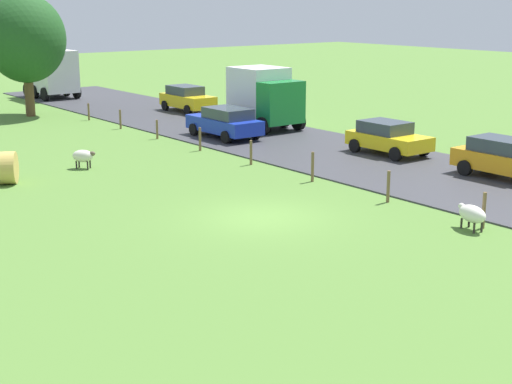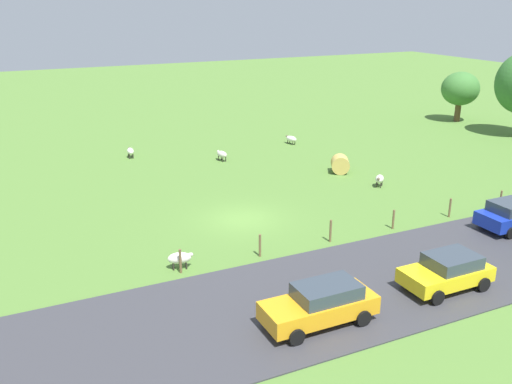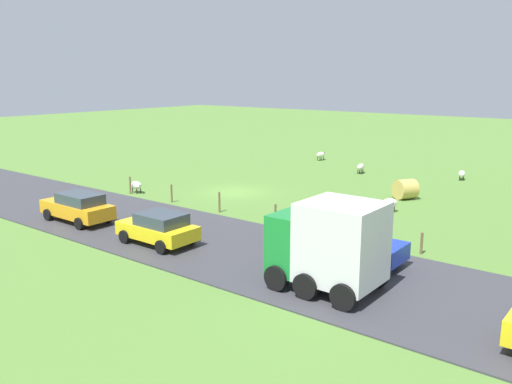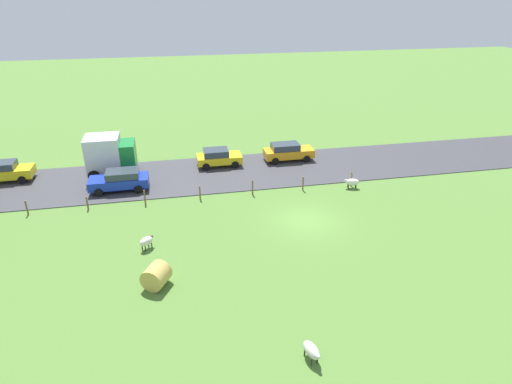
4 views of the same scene
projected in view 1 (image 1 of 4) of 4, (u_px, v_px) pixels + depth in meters
ground_plane at (262, 217)px, 25.44m from camera, size 160.00×160.00×0.00m
road_strip at (443, 178)px, 31.04m from camera, size 8.00×80.00×0.06m
sheep_0 at (83, 156)px, 32.70m from camera, size 1.02×1.04×0.83m
sheep_2 at (472, 214)px, 23.91m from camera, size 0.79×1.26×0.81m
hay_bale_0 at (0, 168)px, 29.93m from camera, size 1.73×1.74×1.30m
tree_1 at (25, 39)px, 46.64m from camera, size 4.95×4.95×7.54m
fence_post_0 at (484, 210)px, 24.07m from camera, size 0.12×0.12×1.19m
fence_post_1 at (388, 187)px, 27.21m from camera, size 0.12×0.12×1.17m
fence_post_2 at (313, 167)px, 30.33m from camera, size 0.12×0.12×1.22m
fence_post_3 at (251, 153)px, 33.48m from camera, size 0.12×0.12×1.10m
fence_post_4 at (200, 139)px, 36.61m from camera, size 0.12×0.12×1.14m
fence_post_5 at (157, 129)px, 39.76m from camera, size 0.12×0.12×1.02m
fence_post_6 at (120, 119)px, 42.88m from camera, size 0.12×0.12×1.10m
fence_post_7 at (89, 112)px, 46.02m from camera, size 0.12×0.12×1.03m
truck_0 at (264, 97)px, 42.22m from camera, size 2.83×3.98×3.42m
truck_1 at (51, 73)px, 56.01m from camera, size 2.77×4.64×3.51m
car_0 at (187, 98)px, 49.20m from camera, size 2.02×4.22×1.65m
car_1 at (388, 137)px, 35.51m from camera, size 2.12×3.97×1.53m
car_2 at (225, 122)px, 39.76m from camera, size 2.12×4.56×1.60m
car_3 at (508, 158)px, 30.57m from camera, size 2.00×4.55×1.61m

